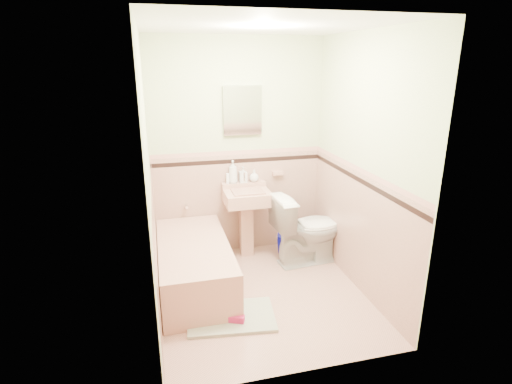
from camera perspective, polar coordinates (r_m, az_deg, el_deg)
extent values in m
plane|color=tan|center=(4.18, 0.87, -14.21)|extent=(2.20, 2.20, 0.00)
plane|color=white|center=(3.56, 1.07, 22.38)|extent=(2.20, 2.20, 0.00)
plane|color=#F3E6C6|center=(4.72, -2.55, 5.97)|extent=(2.50, 0.00, 2.50)
plane|color=#F3E6C6|center=(2.68, 7.10, -3.49)|extent=(2.50, 0.00, 2.50)
plane|color=#F3E6C6|center=(3.56, -14.80, 1.43)|extent=(0.00, 2.50, 2.50)
plane|color=#F3E6C6|center=(4.04, 14.79, 3.38)|extent=(0.00, 2.50, 2.50)
plane|color=tan|center=(4.88, -2.41, -1.55)|extent=(2.00, 0.00, 2.00)
plane|color=tan|center=(2.99, 6.53, -15.10)|extent=(2.00, 0.00, 2.00)
plane|color=tan|center=(3.78, -13.84, -8.04)|extent=(0.00, 2.20, 2.20)
plane|color=tan|center=(4.24, 13.96, -5.15)|extent=(0.00, 2.20, 2.20)
plane|color=black|center=(4.73, -2.48, 4.39)|extent=(2.00, 0.00, 2.00)
plane|color=black|center=(2.75, 6.86, -5.89)|extent=(2.00, 0.00, 2.00)
plane|color=black|center=(3.59, -14.35, -0.54)|extent=(0.00, 2.20, 2.20)
plane|color=black|center=(4.07, 14.43, 1.60)|extent=(0.00, 2.20, 2.20)
plane|color=tan|center=(4.70, -2.50, 5.57)|extent=(2.00, 0.00, 2.00)
plane|color=tan|center=(2.71, 6.94, -3.95)|extent=(2.00, 0.00, 2.00)
plane|color=tan|center=(3.56, -14.48, 0.99)|extent=(0.00, 2.20, 2.20)
plane|color=tan|center=(4.04, 14.53, 2.96)|extent=(0.00, 2.20, 2.20)
cube|color=tan|center=(4.26, -8.65, -10.30)|extent=(0.70, 1.50, 0.45)
cylinder|color=silver|center=(4.75, -9.78, -1.95)|extent=(0.04, 0.12, 0.04)
cylinder|color=silver|center=(4.70, -1.65, 2.18)|extent=(0.02, 0.02, 0.10)
cube|color=white|center=(4.63, -1.93, 11.39)|extent=(0.44, 0.04, 0.54)
cube|color=tan|center=(4.86, 3.04, 2.69)|extent=(0.12, 0.07, 0.04)
imported|color=#B2B2B2|center=(4.70, -3.27, 2.85)|extent=(0.13, 0.13, 0.27)
imported|color=#B2B2B2|center=(4.73, -1.83, 2.47)|extent=(0.09, 0.09, 0.19)
imported|color=#B2B2B2|center=(4.77, -0.27, 2.30)|extent=(0.11, 0.11, 0.14)
cylinder|color=white|center=(4.71, -4.02, 1.92)|extent=(0.05, 0.05, 0.12)
imported|color=white|center=(4.66, 7.29, -5.11)|extent=(0.85, 0.53, 0.82)
cube|color=gray|center=(3.85, -3.49, -17.12)|extent=(0.83, 0.61, 0.03)
cube|color=#BF1E59|center=(3.75, -2.80, -17.37)|extent=(0.16, 0.12, 0.06)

